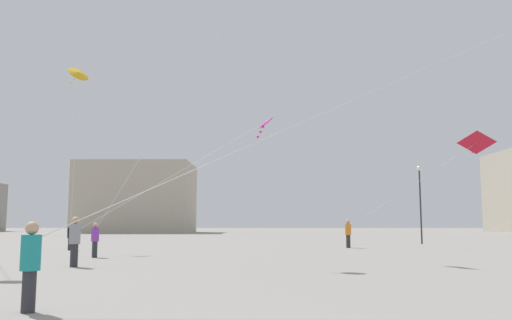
{
  "coord_description": "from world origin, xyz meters",
  "views": [
    {
      "loc": [
        -0.18,
        -4.88,
        1.65
      ],
      "look_at": [
        0.0,
        17.06,
        4.29
      ],
      "focal_mm": 36.38,
      "sensor_mm": 36.0,
      "label": 1
    }
  ],
  "objects_px": {
    "person_in_orange": "(348,232)",
    "kite_crimson_delta": "(475,144)",
    "person_in_purple": "(95,238)",
    "kite_magenta_diamond": "(261,125)",
    "person_in_teal": "(30,262)",
    "lamppost_east": "(420,193)",
    "person_in_black": "(70,236)",
    "kite_amber_diamond": "(79,74)",
    "building_centre_hall": "(137,198)",
    "person_in_grey": "(75,239)"
  },
  "relations": [
    {
      "from": "person_in_grey",
      "to": "building_centre_hall",
      "type": "bearing_deg",
      "value": -92.34
    },
    {
      "from": "person_in_grey",
      "to": "kite_magenta_diamond",
      "type": "relative_size",
      "value": 0.25
    },
    {
      "from": "building_centre_hall",
      "to": "kite_magenta_diamond",
      "type": "bearing_deg",
      "value": -73.67
    },
    {
      "from": "person_in_orange",
      "to": "lamppost_east",
      "type": "xyz_separation_m",
      "value": [
        6.74,
        5.89,
        2.93
      ]
    },
    {
      "from": "person_in_purple",
      "to": "kite_magenta_diamond",
      "type": "xyz_separation_m",
      "value": [
        7.79,
        -4.96,
        4.51
      ]
    },
    {
      "from": "person_in_teal",
      "to": "lamppost_east",
      "type": "height_order",
      "value": "lamppost_east"
    },
    {
      "from": "person_in_purple",
      "to": "lamppost_east",
      "type": "bearing_deg",
      "value": 93.15
    },
    {
      "from": "person_in_grey",
      "to": "lamppost_east",
      "type": "distance_m",
      "value": 28.47
    },
    {
      "from": "person_in_orange",
      "to": "kite_crimson_delta",
      "type": "bearing_deg",
      "value": 58.16
    },
    {
      "from": "person_in_orange",
      "to": "person_in_purple",
      "type": "bearing_deg",
      "value": -75.39
    },
    {
      "from": "person_in_teal",
      "to": "kite_amber_diamond",
      "type": "distance_m",
      "value": 24.31
    },
    {
      "from": "person_in_black",
      "to": "lamppost_east",
      "type": "bearing_deg",
      "value": 56.42
    },
    {
      "from": "building_centre_hall",
      "to": "lamppost_east",
      "type": "bearing_deg",
      "value": -54.93
    },
    {
      "from": "person_in_purple",
      "to": "person_in_teal",
      "type": "bearing_deg",
      "value": -21.05
    },
    {
      "from": "person_in_teal",
      "to": "lamppost_east",
      "type": "bearing_deg",
      "value": -17.14
    },
    {
      "from": "person_in_orange",
      "to": "person_in_teal",
      "type": "distance_m",
      "value": 26.43
    },
    {
      "from": "kite_crimson_delta",
      "to": "kite_magenta_diamond",
      "type": "xyz_separation_m",
      "value": [
        -13.8,
        -12.53,
        -1.19
      ]
    },
    {
      "from": "person_in_black",
      "to": "kite_amber_diamond",
      "type": "height_order",
      "value": "kite_amber_diamond"
    },
    {
      "from": "person_in_black",
      "to": "person_in_grey",
      "type": "relative_size",
      "value": 0.85
    },
    {
      "from": "person_in_purple",
      "to": "kite_magenta_diamond",
      "type": "height_order",
      "value": "kite_magenta_diamond"
    },
    {
      "from": "lamppost_east",
      "to": "kite_crimson_delta",
      "type": "bearing_deg",
      "value": -81.49
    },
    {
      "from": "person_in_teal",
      "to": "kite_magenta_diamond",
      "type": "distance_m",
      "value": 11.88
    },
    {
      "from": "kite_magenta_diamond",
      "to": "person_in_black",
      "type": "bearing_deg",
      "value": 134.48
    },
    {
      "from": "kite_amber_diamond",
      "to": "kite_crimson_delta",
      "type": "relative_size",
      "value": 1.13
    },
    {
      "from": "person_in_purple",
      "to": "kite_magenta_diamond",
      "type": "bearing_deg",
      "value": 24.05
    },
    {
      "from": "kite_crimson_delta",
      "to": "person_in_black",
      "type": "bearing_deg",
      "value": -177.38
    },
    {
      "from": "person_in_orange",
      "to": "kite_crimson_delta",
      "type": "distance_m",
      "value": 9.83
    },
    {
      "from": "person_in_black",
      "to": "kite_amber_diamond",
      "type": "bearing_deg",
      "value": -11.55
    },
    {
      "from": "kite_amber_diamond",
      "to": "kite_crimson_delta",
      "type": "distance_m",
      "value": 25.2
    },
    {
      "from": "person_in_teal",
      "to": "person_in_grey",
      "type": "bearing_deg",
      "value": 26.78
    },
    {
      "from": "person_in_teal",
      "to": "kite_crimson_delta",
      "type": "xyz_separation_m",
      "value": [
        18.29,
        22.57,
        5.7
      ]
    },
    {
      "from": "person_in_orange",
      "to": "kite_crimson_delta",
      "type": "relative_size",
      "value": 0.2
    },
    {
      "from": "kite_amber_diamond",
      "to": "kite_crimson_delta",
      "type": "bearing_deg",
      "value": 3.02
    },
    {
      "from": "person_in_teal",
      "to": "person_in_purple",
      "type": "bearing_deg",
      "value": 24.87
    },
    {
      "from": "person_in_orange",
      "to": "person_in_black",
      "type": "bearing_deg",
      "value": -100.01
    },
    {
      "from": "kite_crimson_delta",
      "to": "lamppost_east",
      "type": "bearing_deg",
      "value": 98.51
    },
    {
      "from": "kite_magenta_diamond",
      "to": "kite_crimson_delta",
      "type": "bearing_deg",
      "value": 42.24
    },
    {
      "from": "person_in_grey",
      "to": "person_in_purple",
      "type": "distance_m",
      "value": 5.27
    },
    {
      "from": "kite_magenta_diamond",
      "to": "building_centre_hall",
      "type": "height_order",
      "value": "building_centre_hall"
    },
    {
      "from": "kite_magenta_diamond",
      "to": "lamppost_east",
      "type": "xyz_separation_m",
      "value": [
        12.66,
        20.15,
        -1.49
      ]
    },
    {
      "from": "person_in_black",
      "to": "building_centre_hall",
      "type": "distance_m",
      "value": 54.94
    },
    {
      "from": "person_in_grey",
      "to": "building_centre_hall",
      "type": "xyz_separation_m",
      "value": [
        -12.21,
        65.78,
        4.62
      ]
    },
    {
      "from": "person_in_black",
      "to": "kite_crimson_delta",
      "type": "xyz_separation_m",
      "value": [
        24.98,
        1.14,
        5.75
      ]
    },
    {
      "from": "person_in_teal",
      "to": "kite_crimson_delta",
      "type": "relative_size",
      "value": 0.19
    },
    {
      "from": "building_centre_hall",
      "to": "person_in_black",
      "type": "bearing_deg",
      "value": -81.58
    },
    {
      "from": "person_in_black",
      "to": "kite_magenta_diamond",
      "type": "bearing_deg",
      "value": -9.27
    },
    {
      "from": "person_in_purple",
      "to": "kite_crimson_delta",
      "type": "relative_size",
      "value": 0.19
    },
    {
      "from": "person_in_black",
      "to": "kite_magenta_diamond",
      "type": "xyz_separation_m",
      "value": [
        11.18,
        -11.39,
        4.55
      ]
    },
    {
      "from": "person_in_grey",
      "to": "kite_amber_diamond",
      "type": "xyz_separation_m",
      "value": [
        -4.04,
        11.47,
        9.7
      ]
    },
    {
      "from": "person_in_black",
      "to": "person_in_teal",
      "type": "bearing_deg",
      "value": -36.39
    }
  ]
}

